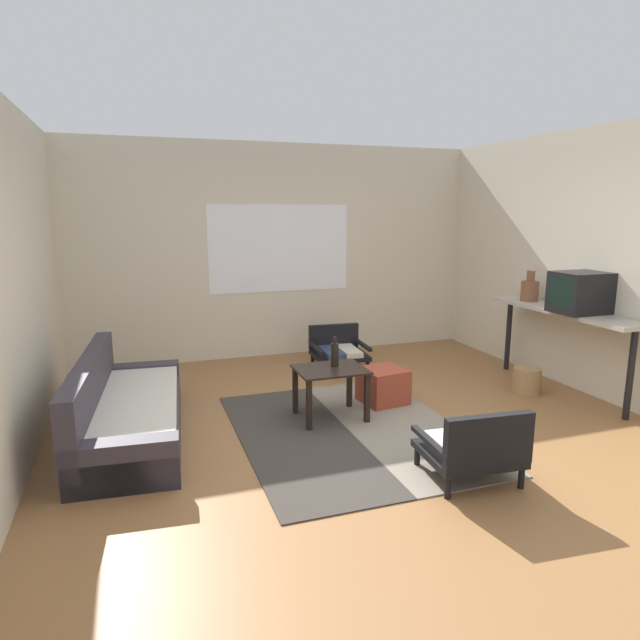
% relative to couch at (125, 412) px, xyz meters
% --- Properties ---
extents(ground_plane, '(7.80, 7.80, 0.00)m').
position_rel_couch_xyz_m(ground_plane, '(1.94, -0.83, -0.22)').
color(ground_plane, olive).
extents(far_wall_with_window, '(5.60, 0.13, 2.70)m').
position_rel_couch_xyz_m(far_wall_with_window, '(1.94, 2.22, 1.13)').
color(far_wall_with_window, beige).
rests_on(far_wall_with_window, ground).
extents(side_wall_right, '(0.12, 6.60, 2.70)m').
position_rel_couch_xyz_m(side_wall_right, '(4.60, -0.53, 1.13)').
color(side_wall_right, beige).
rests_on(side_wall_right, ground).
extents(area_rug, '(1.86, 2.39, 0.01)m').
position_rel_couch_xyz_m(area_rug, '(1.82, -0.53, -0.21)').
color(area_rug, '#38332D').
rests_on(area_rug, ground).
extents(couch, '(0.94, 2.14, 0.69)m').
position_rel_couch_xyz_m(couch, '(0.00, 0.00, 0.00)').
color(couch, '#38333D').
rests_on(couch, ground).
extents(coffee_table, '(0.62, 0.50, 0.48)m').
position_rel_couch_xyz_m(coffee_table, '(1.77, -0.19, 0.16)').
color(coffee_table, black).
rests_on(coffee_table, ground).
extents(armchair_by_window, '(0.67, 0.61, 0.49)m').
position_rel_couch_xyz_m(armchair_by_window, '(2.43, 1.34, 0.02)').
color(armchair_by_window, black).
rests_on(armchair_by_window, ground).
extents(armchair_striped_foreground, '(0.68, 0.62, 0.56)m').
position_rel_couch_xyz_m(armchair_striped_foreground, '(2.31, -1.63, 0.04)').
color(armchair_striped_foreground, black).
rests_on(armchair_striped_foreground, ground).
extents(ottoman_orange, '(0.45, 0.45, 0.35)m').
position_rel_couch_xyz_m(ottoman_orange, '(2.40, 0.03, -0.04)').
color(ottoman_orange, '#993D28').
rests_on(ottoman_orange, ground).
extents(console_shelf, '(0.41, 1.82, 0.88)m').
position_rel_couch_xyz_m(console_shelf, '(4.31, -0.24, 0.57)').
color(console_shelf, '#B2AD9E').
rests_on(console_shelf, ground).
extents(crt_television, '(0.53, 0.41, 0.40)m').
position_rel_couch_xyz_m(crt_television, '(4.31, -0.44, 0.87)').
color(crt_television, black).
rests_on(crt_television, console_shelf).
extents(clay_vase, '(0.19, 0.19, 0.34)m').
position_rel_couch_xyz_m(clay_vase, '(4.31, 0.30, 0.79)').
color(clay_vase, brown).
rests_on(clay_vase, console_shelf).
extents(glass_bottle, '(0.07, 0.07, 0.27)m').
position_rel_couch_xyz_m(glass_bottle, '(1.83, -0.13, 0.37)').
color(glass_bottle, black).
rests_on(glass_bottle, coffee_table).
extents(wicker_basket, '(0.28, 0.28, 0.27)m').
position_rel_couch_xyz_m(wicker_basket, '(3.95, -0.19, -0.08)').
color(wicker_basket, '#9E7A4C').
rests_on(wicker_basket, ground).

